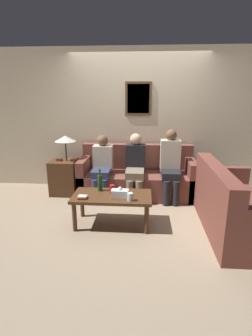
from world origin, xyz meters
TOP-DOWN VIEW (x-y plane):
  - ground_plane at (0.00, 0.00)m, footprint 16.00×16.00m
  - wall_back at (0.00, 0.92)m, footprint 9.00×0.08m
  - couch_main at (0.00, 0.49)m, footprint 2.03×0.81m
  - couch_side at (1.32, -0.77)m, footprint 0.81×1.69m
  - coffee_table at (-0.30, -0.72)m, footprint 1.08×0.56m
  - side_table_with_lamp at (-1.32, 0.42)m, footprint 0.48×0.47m
  - wine_bottle at (-0.49, -0.56)m, footprint 0.07×0.07m
  - drinking_glass at (-0.04, -0.90)m, footprint 0.08×0.08m
  - book_stack at (-0.68, -0.87)m, footprint 0.13×0.11m
  - soda_can at (-0.31, -0.65)m, footprint 0.07×0.07m
  - tissue_box at (-0.19, -0.78)m, footprint 0.23×0.12m
  - person_left at (-0.60, 0.30)m, footprint 0.34×0.60m
  - person_middle at (-0.03, 0.33)m, footprint 0.34×0.65m
  - person_right at (0.58, 0.32)m, footprint 0.34×0.58m

SIDE VIEW (x-z plane):
  - ground_plane at x=0.00m, z-range 0.00..0.00m
  - couch_main at x=0.00m, z-range -0.13..0.75m
  - couch_side at x=1.32m, z-range -0.13..0.76m
  - side_table_with_lamp at x=-1.32m, z-range -0.16..0.92m
  - coffee_table at x=-0.30m, z-range 0.16..0.60m
  - book_stack at x=-0.68m, z-range 0.44..0.48m
  - drinking_glass at x=-0.04m, z-range 0.44..0.55m
  - tissue_box at x=-0.19m, z-range 0.42..0.57m
  - soda_can at x=-0.31m, z-range 0.44..0.57m
  - wine_bottle at x=-0.49m, z-range 0.41..0.73m
  - person_left at x=-0.60m, z-range 0.05..1.14m
  - person_middle at x=-0.03m, z-range 0.04..1.17m
  - person_right at x=0.58m, z-range 0.04..1.25m
  - wall_back at x=0.00m, z-range 0.00..2.60m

